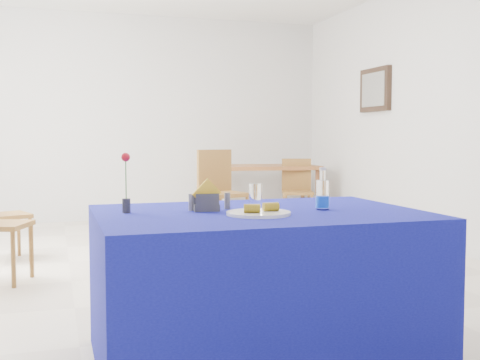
{
  "coord_description": "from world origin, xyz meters",
  "views": [
    {
      "loc": [
        -1.22,
        -4.83,
        1.13
      ],
      "look_at": [
        -0.36,
        -2.04,
        0.92
      ],
      "focal_mm": 45.0,
      "sensor_mm": 36.0,
      "label": 1
    }
  ],
  "objects_px": {
    "plate": "(258,213)",
    "water_bottle": "(322,196)",
    "blue_table": "(259,286)",
    "oak_table": "(267,171)",
    "chair_bg_right": "(297,187)",
    "chair_bg_left": "(219,187)"
  },
  "relations": [
    {
      "from": "plate",
      "to": "blue_table",
      "type": "bearing_deg",
      "value": 69.0
    },
    {
      "from": "oak_table",
      "to": "chair_bg_right",
      "type": "relative_size",
      "value": 1.66
    },
    {
      "from": "oak_table",
      "to": "chair_bg_left",
      "type": "xyz_separation_m",
      "value": [
        -0.97,
        -1.09,
        -0.11
      ]
    },
    {
      "from": "plate",
      "to": "chair_bg_right",
      "type": "bearing_deg",
      "value": 65.21
    },
    {
      "from": "plate",
      "to": "chair_bg_right",
      "type": "height_order",
      "value": "chair_bg_right"
    },
    {
      "from": "chair_bg_right",
      "to": "blue_table",
      "type": "bearing_deg",
      "value": -97.83
    },
    {
      "from": "chair_bg_left",
      "to": "chair_bg_right",
      "type": "distance_m",
      "value": 1.37
    },
    {
      "from": "oak_table",
      "to": "chair_bg_right",
      "type": "distance_m",
      "value": 0.56
    },
    {
      "from": "chair_bg_right",
      "to": "water_bottle",
      "type": "bearing_deg",
      "value": -94.06
    },
    {
      "from": "blue_table",
      "to": "water_bottle",
      "type": "bearing_deg",
      "value": -4.72
    },
    {
      "from": "plate",
      "to": "water_bottle",
      "type": "height_order",
      "value": "water_bottle"
    },
    {
      "from": "water_bottle",
      "to": "blue_table",
      "type": "bearing_deg",
      "value": 175.28
    },
    {
      "from": "water_bottle",
      "to": "chair_bg_left",
      "type": "relative_size",
      "value": 0.22
    },
    {
      "from": "water_bottle",
      "to": "oak_table",
      "type": "height_order",
      "value": "water_bottle"
    },
    {
      "from": "plate",
      "to": "water_bottle",
      "type": "distance_m",
      "value": 0.4
    },
    {
      "from": "plate",
      "to": "chair_bg_left",
      "type": "distance_m",
      "value": 3.99
    },
    {
      "from": "blue_table",
      "to": "plate",
      "type": "bearing_deg",
      "value": -111.0
    },
    {
      "from": "plate",
      "to": "oak_table",
      "type": "distance_m",
      "value": 5.31
    },
    {
      "from": "chair_bg_left",
      "to": "chair_bg_right",
      "type": "bearing_deg",
      "value": 10.51
    },
    {
      "from": "water_bottle",
      "to": "chair_bg_left",
      "type": "xyz_separation_m",
      "value": [
        0.49,
        3.78,
        -0.26
      ]
    },
    {
      "from": "water_bottle",
      "to": "chair_bg_right",
      "type": "height_order",
      "value": "water_bottle"
    },
    {
      "from": "water_bottle",
      "to": "oak_table",
      "type": "xyz_separation_m",
      "value": [
        1.46,
        4.87,
        -0.15
      ]
    }
  ]
}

